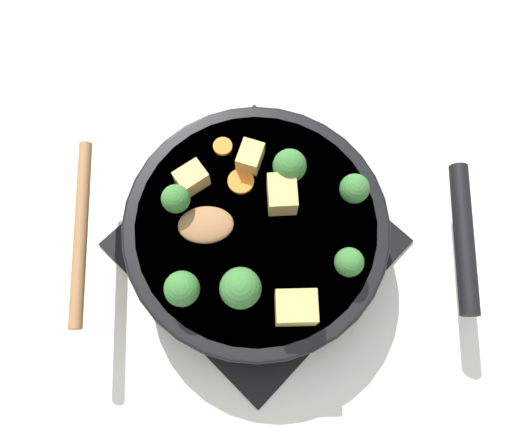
{
  "coord_description": "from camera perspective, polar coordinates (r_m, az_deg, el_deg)",
  "views": [
    {
      "loc": [
        0.13,
        -0.14,
        0.67
      ],
      "look_at": [
        0.0,
        0.0,
        0.09
      ],
      "focal_mm": 35.0,
      "sensor_mm": 36.0,
      "label": 1
    }
  ],
  "objects": [
    {
      "name": "tofu_cube_near_handle",
      "position": [
        0.63,
        -0.66,
        7.69
      ],
      "size": [
        0.04,
        0.04,
        0.03
      ],
      "primitive_type": "cube",
      "rotation": [
        0.0,
        0.0,
        5.17
      ],
      "color": "tan",
      "rests_on": "skillet_pan"
    },
    {
      "name": "broccoli_floret_near_spoon",
      "position": [
        0.57,
        -8.24,
        -7.56
      ],
      "size": [
        0.04,
        0.04,
        0.05
      ],
      "color": "#709956",
      "rests_on": "skillet_pan"
    },
    {
      "name": "tofu_cube_center_large",
      "position": [
        0.57,
        4.6,
        -9.52
      ],
      "size": [
        0.06,
        0.06,
        0.04
      ],
      "primitive_type": "cube",
      "rotation": [
        0.0,
        0.0,
        0.8
      ],
      "color": "tan",
      "rests_on": "skillet_pan"
    },
    {
      "name": "broccoli_floret_east_rim",
      "position": [
        0.59,
        10.58,
        -4.33
      ],
      "size": [
        0.03,
        0.03,
        0.04
      ],
      "color": "#709956",
      "rests_on": "skillet_pan"
    },
    {
      "name": "tofu_cube_east_chunk",
      "position": [
        0.62,
        -7.38,
        5.19
      ],
      "size": [
        0.04,
        0.04,
        0.03
      ],
      "primitive_type": "cube",
      "rotation": [
        0.0,
        0.0,
        4.53
      ],
      "color": "tan",
      "rests_on": "skillet_pan"
    },
    {
      "name": "broccoli_floret_center_top",
      "position": [
        0.61,
        3.86,
        6.64
      ],
      "size": [
        0.04,
        0.04,
        0.05
      ],
      "color": "#709956",
      "rests_on": "skillet_pan"
    },
    {
      "name": "skillet_pan",
      "position": [
        0.64,
        0.21,
        -0.75
      ],
      "size": [
        0.43,
        0.42,
        0.06
      ],
      "color": "black",
      "rests_on": "front_burner_grate"
    },
    {
      "name": "broccoli_floret_north_edge",
      "position": [
        0.61,
        11.19,
        3.97
      ],
      "size": [
        0.04,
        0.04,
        0.04
      ],
      "color": "#709956",
      "rests_on": "skillet_pan"
    },
    {
      "name": "front_burner_grate",
      "position": [
        0.68,
        -0.0,
        -1.93
      ],
      "size": [
        0.31,
        0.31,
        0.03
      ],
      "color": "black",
      "rests_on": "ground_plane"
    },
    {
      "name": "carrot_slice_orange_thin",
      "position": [
        0.63,
        -1.74,
        4.89
      ],
      "size": [
        0.03,
        0.03,
        0.01
      ],
      "primitive_type": "cylinder",
      "color": "orange",
      "rests_on": "skillet_pan"
    },
    {
      "name": "broccoli_floret_south_cluster",
      "position": [
        0.61,
        -9.15,
        2.84
      ],
      "size": [
        0.04,
        0.04,
        0.04
      ],
      "color": "#709956",
      "rests_on": "skillet_pan"
    },
    {
      "name": "wooden_spoon",
      "position": [
        0.62,
        -13.65,
        -0.48
      ],
      "size": [
        0.23,
        0.24,
        0.02
      ],
      "color": "olive",
      "rests_on": "skillet_pan"
    },
    {
      "name": "broccoli_floret_west_rim",
      "position": [
        0.56,
        -1.79,
        -7.35
      ],
      "size": [
        0.05,
        0.05,
        0.05
      ],
      "color": "#709956",
      "rests_on": "skillet_pan"
    },
    {
      "name": "tofu_cube_west_chunk",
      "position": [
        0.61,
        2.9,
        3.51
      ],
      "size": [
        0.06,
        0.06,
        0.03
      ],
      "primitive_type": "cube",
      "rotation": [
        0.0,
        0.0,
        5.54
      ],
      "color": "tan",
      "rests_on": "skillet_pan"
    },
    {
      "name": "ground_plane",
      "position": [
        0.7,
        -0.0,
        -2.21
      ],
      "size": [
        2.4,
        2.4,
        0.0
      ],
      "primitive_type": "plane",
      "color": "silver"
    },
    {
      "name": "carrot_slice_near_center",
      "position": [
        0.65,
        -3.82,
        8.84
      ],
      "size": [
        0.02,
        0.02,
        0.01
      ],
      "primitive_type": "cylinder",
      "color": "orange",
      "rests_on": "skillet_pan"
    }
  ]
}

